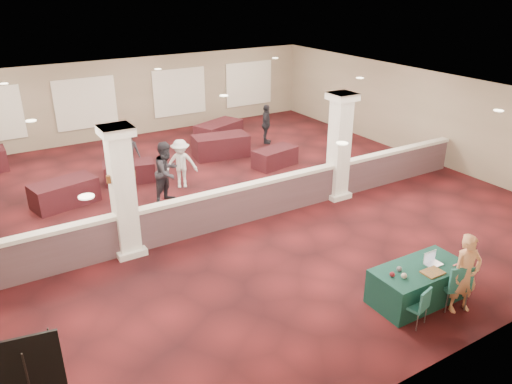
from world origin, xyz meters
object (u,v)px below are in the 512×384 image
attendee_b (181,164)px  woman (466,274)px  near_table (418,284)px  far_table_back_center (221,146)px  far_table_back_right (219,132)px  far_table_front_right (275,157)px  far_table_front_left (64,193)px  attendee_d (128,152)px  attendee_c (266,124)px  conf_chair_main (456,283)px  attendee_a (167,172)px  far_table_front_center (129,172)px  conf_chair_side (419,304)px  easel_board (29,370)px

attendee_b → woman: bearing=-53.8°
attendee_b → near_table: bearing=-55.8°
far_table_back_center → far_table_back_right: far_table_back_center is taller
far_table_front_right → far_table_back_right: bearing=96.1°
far_table_front_left → attendee_d: 2.75m
near_table → far_table_back_right: far_table_back_right is taller
attendee_c → conf_chair_main: bearing=-154.3°
conf_chair_main → attendee_b: attendee_b is taller
near_table → attendee_d: bearing=106.6°
attendee_a → attendee_d: attendee_a is taller
near_table → attendee_b: 8.37m
conf_chair_main → far_table_front_right: conf_chair_main is taller
far_table_front_center → attendee_c: bearing=10.5°
conf_chair_side → attendee_a: attendee_a is taller
conf_chair_side → easel_board: 6.82m
far_table_front_right → conf_chair_side: bearing=-105.9°
far_table_back_right → attendee_b: (-3.21, -3.62, 0.39)m
far_table_back_right → far_table_front_center: bearing=-153.0°
attendee_c → far_table_back_center: bearing=140.4°
far_table_front_left → far_table_back_center: size_ratio=0.91×
attendee_a → attendee_d: size_ratio=1.10×
conf_chair_side → attendee_a: 8.18m
near_table → conf_chair_side: conf_chair_side is taller
woman → far_table_back_center: 10.86m
easel_board → attendee_c: (10.31, 9.83, -0.23)m
conf_chair_side → far_table_back_right: size_ratio=0.42×
far_table_back_center → far_table_front_right: bearing=-58.9°
far_table_back_right → far_table_front_left: bearing=-155.3°
far_table_front_right → attendee_c: attendee_c is taller
conf_chair_main → conf_chair_side: bearing=-159.4°
easel_board → far_table_back_right: 14.10m
far_table_back_center → attendee_c: bearing=11.5°
woman → far_table_front_left: bearing=136.3°
far_table_front_center → far_table_back_center: far_table_back_center is taller
far_table_front_right → attendee_d: attendee_d is taller
near_table → easel_board: 7.36m
easel_board → attendee_c: bearing=53.7°
far_table_back_right → attendee_d: attendee_d is taller
conf_chair_side → far_table_front_left: size_ratio=0.45×
far_table_back_center → attendee_b: bearing=-141.0°
conf_chair_side → attendee_d: attendee_d is taller
easel_board → woman: (7.77, -1.48, -0.17)m
far_table_front_center → attendee_b: 1.90m
far_table_back_center → woman: bearing=-91.2°
easel_board → attendee_c: easel_board is taller
conf_chair_main → easel_board: size_ratio=0.64×
near_table → far_table_back_center: size_ratio=1.00×
conf_chair_side → far_table_front_center: size_ratio=0.52×
conf_chair_main → far_table_front_left: bearing=142.6°
far_table_front_right → far_table_back_center: bearing=121.1°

